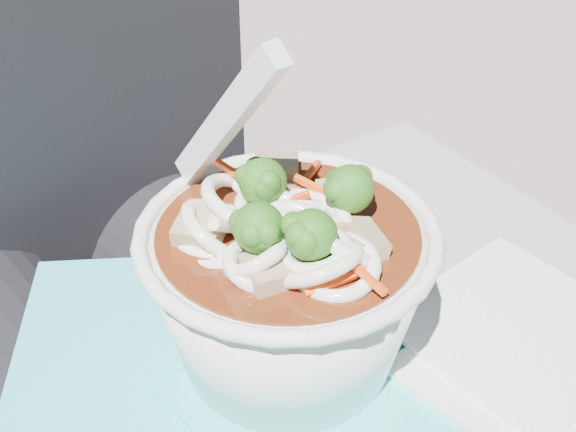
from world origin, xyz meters
TOP-DOWN VIEW (x-y plane):
  - person_body at (-0.00, 0.09)m, footprint 0.34×0.94m
  - plastic_bag at (0.00, -0.04)m, footprint 0.30×0.40m
  - napkins at (0.13, -0.10)m, footprint 0.15×0.16m
  - udon_bowl at (0.02, -0.01)m, footprint 0.18×0.18m

SIDE VIEW (x-z plane):
  - person_body at x=0.00m, z-range 0.05..1.05m
  - plastic_bag at x=0.00m, z-range 0.60..0.62m
  - napkins at x=0.13m, z-range 0.62..0.63m
  - udon_bowl at x=0.02m, z-range 0.58..0.78m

